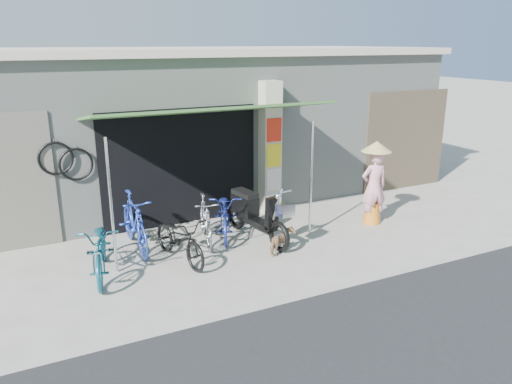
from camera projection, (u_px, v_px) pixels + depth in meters
name	position (u px, v px, depth m)	size (l,w,h in m)	color
ground	(289.00, 256.00, 9.23)	(80.00, 80.00, 0.00)	#A8A397
bicycle_shop	(194.00, 120.00, 13.08)	(12.30, 5.30, 3.66)	#9CA29A
shop_pillar	(269.00, 148.00, 11.26)	(0.42, 0.44, 3.00)	beige
awning	(209.00, 112.00, 9.52)	(4.60, 1.88, 2.72)	#325E2A
neighbour_right	(406.00, 140.00, 13.19)	(2.60, 0.06, 2.60)	brown
bike_teal	(101.00, 248.00, 8.36)	(0.65, 1.86, 0.98)	#165465
bike_blue	(135.00, 222.00, 9.40)	(0.52, 1.83, 1.10)	#223A9E
bike_black	(180.00, 239.00, 8.91)	(0.57, 1.64, 0.86)	black
bike_silver	(205.00, 220.00, 9.75)	(0.44, 1.57, 0.94)	#A5A6AA
bike_navy	(225.00, 213.00, 10.11)	(0.63, 1.80, 0.95)	navy
street_dog	(282.00, 242.00, 9.27)	(0.26, 0.58, 0.49)	tan
moped	(255.00, 214.00, 9.91)	(0.67, 2.05, 1.17)	black
nun	(374.00, 184.00, 10.68)	(0.64, 0.64, 1.82)	pink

